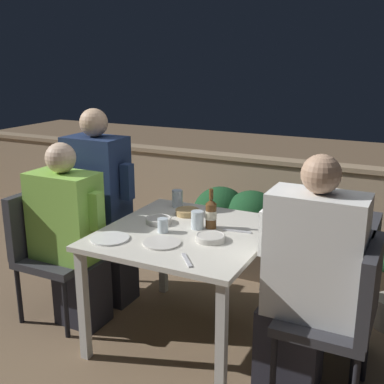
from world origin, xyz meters
TOP-DOWN VIEW (x-y plane):
  - ground_plane at (0.00, 0.00)m, footprint 16.00×16.00m
  - parapet_wall at (0.00, 1.77)m, footprint 9.00×0.18m
  - dining_table at (0.00, 0.00)m, footprint 0.95×1.02m
  - planter_hedge at (0.03, 1.09)m, footprint 0.98×0.47m
  - chair_left_near at (-0.96, -0.15)m, footprint 0.46×0.45m
  - person_green_blouse at (-0.76, -0.15)m, footprint 0.50×0.26m
  - chair_left_far at (-0.96, 0.19)m, footprint 0.46×0.45m
  - person_navy_jumper at (-0.76, 0.19)m, footprint 0.49×0.26m
  - chair_right_near at (0.96, -0.16)m, footprint 0.46×0.45m
  - person_white_polo at (0.76, -0.16)m, footprint 0.52×0.26m
  - chair_right_far at (0.91, 0.17)m, footprint 0.46×0.45m
  - beer_bottle at (0.11, 0.11)m, footprint 0.07×0.07m
  - plate_0 at (-0.03, -0.24)m, footprint 0.21×0.21m
  - plate_1 at (-0.32, -0.31)m, footprint 0.22×0.22m
  - bowl_0 at (-0.13, 0.27)m, footprint 0.16×0.16m
  - bowl_1 at (0.19, -0.08)m, footprint 0.17×0.17m
  - bowl_2 at (-0.22, 0.05)m, footprint 0.16×0.16m
  - glass_cup_0 at (0.04, 0.06)m, footprint 0.08×0.08m
  - glass_cup_1 at (-0.27, 0.40)m, footprint 0.07×0.07m
  - glass_cup_2 at (-0.11, -0.08)m, footprint 0.06×0.06m
  - fork_0 at (0.20, -0.39)m, footprint 0.12×0.14m
  - fork_1 at (0.28, 0.12)m, footprint 0.17×0.04m

SIDE VIEW (x-z plane):
  - ground_plane at x=0.00m, z-range 0.00..0.00m
  - planter_hedge at x=0.03m, z-range 0.04..0.72m
  - parapet_wall at x=0.00m, z-range 0.01..0.82m
  - chair_left_near at x=-0.96m, z-range 0.09..0.94m
  - chair_left_far at x=-0.96m, z-range 0.09..0.94m
  - chair_right_near at x=0.96m, z-range 0.09..0.94m
  - chair_right_far at x=0.91m, z-range 0.09..0.94m
  - person_green_blouse at x=-0.76m, z-range 0.00..1.20m
  - dining_table at x=0.00m, z-range 0.27..0.98m
  - person_white_polo at x=0.76m, z-range 0.00..1.27m
  - person_navy_jumper at x=-0.76m, z-range 0.00..1.38m
  - fork_0 at x=0.20m, z-range 0.71..0.72m
  - fork_1 at x=0.28m, z-range 0.71..0.72m
  - plate_0 at x=-0.03m, z-range 0.71..0.72m
  - plate_1 at x=-0.32m, z-range 0.71..0.72m
  - bowl_1 at x=0.19m, z-range 0.71..0.74m
  - bowl_2 at x=-0.22m, z-range 0.71..0.75m
  - bowl_0 at x=-0.13m, z-range 0.71..0.75m
  - glass_cup_2 at x=-0.11m, z-range 0.71..0.79m
  - glass_cup_0 at x=0.04m, z-range 0.71..0.82m
  - glass_cup_1 at x=-0.27m, z-range 0.71..0.82m
  - beer_bottle at x=0.11m, z-range 0.68..0.92m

